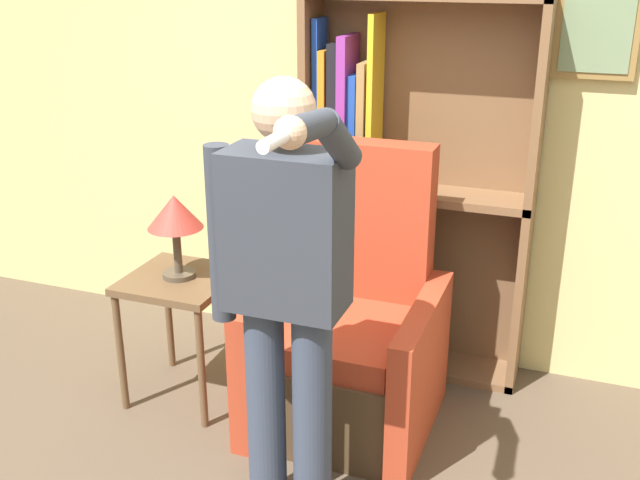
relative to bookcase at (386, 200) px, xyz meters
name	(u,v)px	position (x,y,z in m)	size (l,w,h in m)	color
wall_back	(414,99)	(0.08, 0.16, 0.50)	(8.00, 0.11, 2.80)	#DBCC84
bookcase	(386,200)	(0.00, 0.00, 0.00)	(1.15, 0.28, 1.93)	brown
armchair	(351,342)	(0.01, -0.60, -0.51)	(0.80, 0.82, 1.29)	#4C3823
person_standing	(285,285)	(0.00, -1.32, 0.08)	(0.57, 0.78, 1.72)	#384256
side_table	(181,296)	(-0.81, -0.71, -0.36)	(0.49, 0.49, 0.65)	brown
table_lamp	(175,216)	(-0.81, -0.71, 0.05)	(0.26, 0.26, 0.41)	#4C4233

